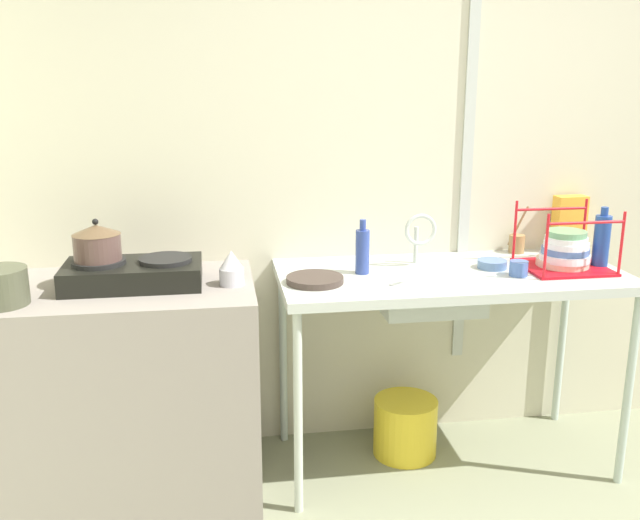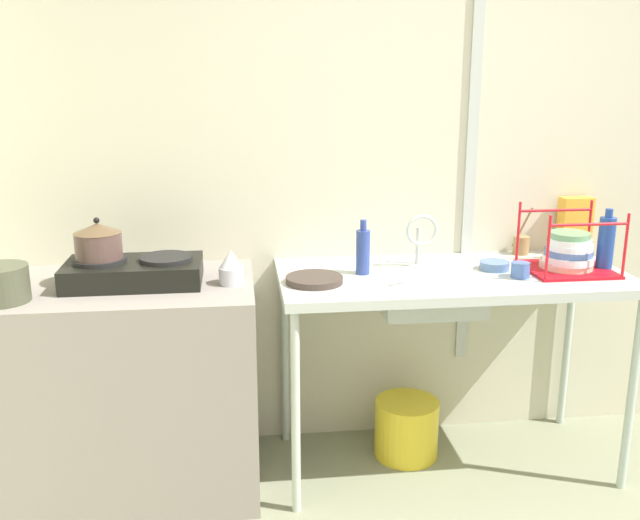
# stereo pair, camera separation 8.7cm
# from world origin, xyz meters

# --- Properties ---
(wall_back) EXTENTS (5.14, 0.10, 2.48)m
(wall_back) POSITION_xyz_m (0.00, 1.74, 1.24)
(wall_back) COLOR beige
(wall_back) RESTS_ON ground
(wall_metal_strip) EXTENTS (0.05, 0.01, 1.99)m
(wall_metal_strip) POSITION_xyz_m (-0.03, 1.69, 1.37)
(wall_metal_strip) COLOR #B8BFB8
(counter_concrete) EXTENTS (1.10, 0.66, 0.90)m
(counter_concrete) POSITION_xyz_m (-1.59, 1.36, 0.45)
(counter_concrete) COLOR gray
(counter_concrete) RESTS_ON ground
(counter_sink) EXTENTS (1.48, 0.66, 0.90)m
(counter_sink) POSITION_xyz_m (-0.20, 1.36, 0.83)
(counter_sink) COLOR #B8BFB8
(counter_sink) RESTS_ON ground
(stove) EXTENTS (0.54, 0.30, 0.11)m
(stove) POSITION_xyz_m (-1.52, 1.36, 0.95)
(stove) COLOR black
(stove) RESTS_ON counter_concrete
(pot_on_left_burner) EXTENTS (0.19, 0.19, 0.17)m
(pot_on_left_burner) POSITION_xyz_m (-1.65, 1.36, 1.08)
(pot_on_left_burner) COLOR brown
(pot_on_left_burner) RESTS_ON stove
(pot_beside_stove) EXTENTS (0.20, 0.20, 0.14)m
(pot_beside_stove) POSITION_xyz_m (-1.97, 1.19, 0.97)
(pot_beside_stove) COLOR #484A37
(pot_beside_stove) RESTS_ON counter_concrete
(percolator) EXTENTS (0.10, 0.10, 0.14)m
(percolator) POSITION_xyz_m (-1.13, 1.31, 0.97)
(percolator) COLOR silver
(percolator) RESTS_ON counter_concrete
(sink_basin) EXTENTS (0.43, 0.31, 0.16)m
(sink_basin) POSITION_xyz_m (-0.30, 1.34, 0.82)
(sink_basin) COLOR #B8BFB8
(sink_basin) RESTS_ON counter_sink
(faucet) EXTENTS (0.14, 0.08, 0.24)m
(faucet) POSITION_xyz_m (-0.31, 1.48, 1.05)
(faucet) COLOR #B8BFB8
(faucet) RESTS_ON counter_sink
(frying_pan) EXTENTS (0.23, 0.23, 0.03)m
(frying_pan) POSITION_xyz_m (-0.80, 1.29, 0.91)
(frying_pan) COLOR #3D312B
(frying_pan) RESTS_ON counter_sink
(dish_rack) EXTENTS (0.35, 0.32, 0.28)m
(dish_rack) POSITION_xyz_m (0.30, 1.34, 0.97)
(dish_rack) COLOR red
(dish_rack) RESTS_ON counter_sink
(cup_by_rack) EXTENTS (0.08, 0.08, 0.06)m
(cup_by_rack) POSITION_xyz_m (0.06, 1.26, 0.93)
(cup_by_rack) COLOR #4564AC
(cup_by_rack) RESTS_ON counter_sink
(small_bowl_on_drainboard) EXTENTS (0.13, 0.13, 0.04)m
(small_bowl_on_drainboard) POSITION_xyz_m (-0.00, 1.39, 0.92)
(small_bowl_on_drainboard) COLOR #5271A1
(small_bowl_on_drainboard) RESTS_ON counter_sink
(bottle_by_sink) EXTENTS (0.06, 0.06, 0.23)m
(bottle_by_sink) POSITION_xyz_m (-0.58, 1.40, 1.00)
(bottle_by_sink) COLOR #2E428D
(bottle_by_sink) RESTS_ON counter_sink
(bottle_by_rack) EXTENTS (0.07, 0.07, 0.27)m
(bottle_by_rack) POSITION_xyz_m (0.46, 1.33, 1.02)
(bottle_by_rack) COLOR navy
(bottle_by_rack) RESTS_ON counter_sink
(cereal_box) EXTENTS (0.15, 0.08, 0.26)m
(cereal_box) POSITION_xyz_m (0.47, 1.64, 1.03)
(cereal_box) COLOR gold
(cereal_box) RESTS_ON counter_sink
(utensil_jar) EXTENTS (0.08, 0.07, 0.23)m
(utensil_jar) POSITION_xyz_m (0.22, 1.64, 0.94)
(utensil_jar) COLOR #977648
(utensil_jar) RESTS_ON counter_sink
(bucket_on_floor) EXTENTS (0.29, 0.29, 0.27)m
(bucket_on_floor) POSITION_xyz_m (-0.35, 1.44, 0.13)
(bucket_on_floor) COLOR yellow
(bucket_on_floor) RESTS_ON ground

